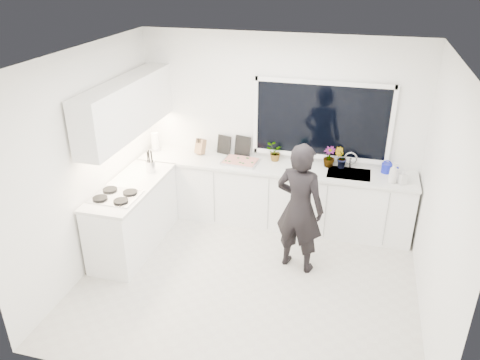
% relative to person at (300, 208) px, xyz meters
% --- Properties ---
extents(floor, '(4.00, 3.50, 0.02)m').
position_rel_person_xyz_m(floor, '(-0.53, -0.44, -0.85)').
color(floor, beige).
rests_on(floor, ground).
extents(wall_back, '(4.00, 0.02, 2.70)m').
position_rel_person_xyz_m(wall_back, '(-0.53, 1.32, 0.51)').
color(wall_back, white).
rests_on(wall_back, ground).
extents(wall_left, '(0.02, 3.50, 2.70)m').
position_rel_person_xyz_m(wall_left, '(-2.54, -0.44, 0.51)').
color(wall_left, white).
rests_on(wall_left, ground).
extents(wall_right, '(0.02, 3.50, 2.70)m').
position_rel_person_xyz_m(wall_right, '(1.48, -0.44, 0.51)').
color(wall_right, white).
rests_on(wall_right, ground).
extents(ceiling, '(4.00, 3.50, 0.02)m').
position_rel_person_xyz_m(ceiling, '(-0.53, -0.44, 1.87)').
color(ceiling, white).
rests_on(ceiling, wall_back).
extents(window, '(1.80, 0.02, 1.00)m').
position_rel_person_xyz_m(window, '(0.07, 1.28, 0.71)').
color(window, black).
rests_on(window, wall_back).
extents(base_cabinets_back, '(3.92, 0.58, 0.88)m').
position_rel_person_xyz_m(base_cabinets_back, '(-0.53, 1.01, -0.40)').
color(base_cabinets_back, white).
rests_on(base_cabinets_back, floor).
extents(base_cabinets_left, '(0.58, 1.60, 0.88)m').
position_rel_person_xyz_m(base_cabinets_left, '(-2.20, -0.09, -0.40)').
color(base_cabinets_left, white).
rests_on(base_cabinets_left, floor).
extents(countertop_back, '(3.94, 0.62, 0.04)m').
position_rel_person_xyz_m(countertop_back, '(-0.53, 1.00, 0.06)').
color(countertop_back, silver).
rests_on(countertop_back, base_cabinets_back).
extents(countertop_left, '(0.62, 1.60, 0.04)m').
position_rel_person_xyz_m(countertop_left, '(-2.20, -0.09, 0.06)').
color(countertop_left, silver).
rests_on(countertop_left, base_cabinets_left).
extents(upper_cabinets, '(0.34, 2.10, 0.70)m').
position_rel_person_xyz_m(upper_cabinets, '(-2.32, 0.26, 1.01)').
color(upper_cabinets, white).
rests_on(upper_cabinets, wall_left).
extents(sink, '(0.58, 0.42, 0.14)m').
position_rel_person_xyz_m(sink, '(0.52, 1.01, 0.03)').
color(sink, silver).
rests_on(sink, countertop_back).
extents(faucet, '(0.03, 0.03, 0.22)m').
position_rel_person_xyz_m(faucet, '(0.52, 1.21, 0.19)').
color(faucet, silver).
rests_on(faucet, countertop_back).
extents(stovetop, '(0.56, 0.48, 0.03)m').
position_rel_person_xyz_m(stovetop, '(-2.22, -0.44, 0.09)').
color(stovetop, black).
rests_on(stovetop, countertop_left).
extents(person, '(0.70, 0.55, 1.68)m').
position_rel_person_xyz_m(person, '(0.00, 0.00, 0.00)').
color(person, black).
rests_on(person, floor).
extents(pizza_tray, '(0.53, 0.41, 0.03)m').
position_rel_person_xyz_m(pizza_tray, '(-1.00, 0.98, 0.09)').
color(pizza_tray, silver).
rests_on(pizza_tray, countertop_back).
extents(pizza, '(0.48, 0.36, 0.01)m').
position_rel_person_xyz_m(pizza, '(-1.00, 0.98, 0.11)').
color(pizza, '#AA2D16').
rests_on(pizza, pizza_tray).
extents(watering_can, '(0.16, 0.16, 0.13)m').
position_rel_person_xyz_m(watering_can, '(1.01, 1.17, 0.14)').
color(watering_can, '#121BAD').
rests_on(watering_can, countertop_back).
extents(paper_towel_roll, '(0.11, 0.11, 0.26)m').
position_rel_person_xyz_m(paper_towel_roll, '(-2.38, 1.11, 0.21)').
color(paper_towel_roll, white).
rests_on(paper_towel_roll, countertop_back).
extents(knife_block, '(0.16, 0.14, 0.22)m').
position_rel_person_xyz_m(knife_block, '(-1.66, 1.15, 0.19)').
color(knife_block, olive).
rests_on(knife_block, countertop_back).
extents(utensil_crock, '(0.17, 0.17, 0.16)m').
position_rel_person_xyz_m(utensil_crock, '(-2.11, 0.36, 0.16)').
color(utensil_crock, silver).
rests_on(utensil_crock, countertop_left).
extents(picture_frame_large, '(0.22, 0.08, 0.28)m').
position_rel_person_xyz_m(picture_frame_large, '(-1.33, 1.25, 0.22)').
color(picture_frame_large, black).
rests_on(picture_frame_large, countertop_back).
extents(picture_frame_small, '(0.25, 0.08, 0.30)m').
position_rel_person_xyz_m(picture_frame_small, '(-1.04, 1.25, 0.23)').
color(picture_frame_small, black).
rests_on(picture_frame_small, countertop_back).
extents(herb_plants, '(1.16, 0.27, 0.33)m').
position_rel_person_xyz_m(herb_plants, '(-0.10, 1.17, 0.22)').
color(herb_plants, '#26662D').
rests_on(herb_plants, countertop_back).
extents(soap_bottles, '(0.26, 0.15, 0.28)m').
position_rel_person_xyz_m(soap_bottles, '(1.12, 0.86, 0.21)').
color(soap_bottles, '#D8BF66').
rests_on(soap_bottles, countertop_back).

